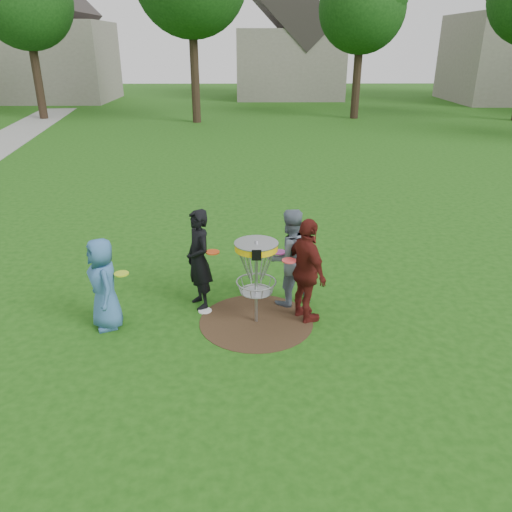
{
  "coord_description": "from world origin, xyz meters",
  "views": [
    {
      "loc": [
        -0.09,
        -6.84,
        4.06
      ],
      "look_at": [
        0.0,
        0.3,
        1.0
      ],
      "focal_mm": 35.0,
      "sensor_mm": 36.0,
      "label": 1
    }
  ],
  "objects_px": {
    "player_maroon": "(307,271)",
    "player_blue": "(104,284)",
    "player_grey": "(289,258)",
    "player_black": "(199,260)",
    "disc_golf_basket": "(256,263)"
  },
  "relations": [
    {
      "from": "player_maroon",
      "to": "player_blue",
      "type": "bearing_deg",
      "value": 68.3
    },
    {
      "from": "player_grey",
      "to": "player_black",
      "type": "bearing_deg",
      "value": -18.7
    },
    {
      "from": "player_grey",
      "to": "player_blue",
      "type": "bearing_deg",
      "value": -7.81
    },
    {
      "from": "player_black",
      "to": "player_maroon",
      "type": "xyz_separation_m",
      "value": [
        1.7,
        -0.47,
        0.0
      ]
    },
    {
      "from": "player_blue",
      "to": "player_black",
      "type": "height_order",
      "value": "player_black"
    },
    {
      "from": "player_maroon",
      "to": "player_black",
      "type": "bearing_deg",
      "value": 49.69
    },
    {
      "from": "player_black",
      "to": "player_grey",
      "type": "relative_size",
      "value": 1.01
    },
    {
      "from": "player_grey",
      "to": "player_maroon",
      "type": "xyz_separation_m",
      "value": [
        0.23,
        -0.56,
        0.01
      ]
    },
    {
      "from": "player_blue",
      "to": "player_maroon",
      "type": "bearing_deg",
      "value": 65.82
    },
    {
      "from": "player_blue",
      "to": "disc_golf_basket",
      "type": "bearing_deg",
      "value": 65.01
    },
    {
      "from": "player_blue",
      "to": "player_grey",
      "type": "bearing_deg",
      "value": 77.02
    },
    {
      "from": "player_maroon",
      "to": "disc_golf_basket",
      "type": "relative_size",
      "value": 1.22
    },
    {
      "from": "disc_golf_basket",
      "to": "player_blue",
      "type": "bearing_deg",
      "value": -177.67
    },
    {
      "from": "player_black",
      "to": "disc_golf_basket",
      "type": "height_order",
      "value": "player_black"
    },
    {
      "from": "player_blue",
      "to": "player_grey",
      "type": "relative_size",
      "value": 0.87
    }
  ]
}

